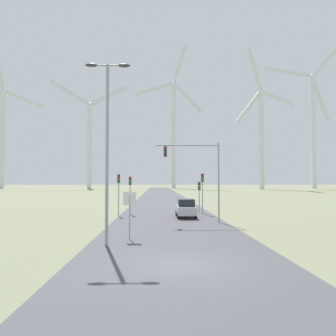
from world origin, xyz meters
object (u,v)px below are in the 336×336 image
at_px(wind_turbine_center, 174,124).
at_px(wind_turbine_far_right, 313,119).
at_px(traffic_light_post_near_left, 130,187).
at_px(traffic_light_post_mid_left, 119,186).
at_px(traffic_light_post_mid_right, 199,190).
at_px(wind_turbine_right, 261,128).
at_px(car_approaching, 186,208).
at_px(wind_turbine_left, 90,135).
at_px(streetlamp, 107,132).
at_px(wind_turbine_far_left, 3,128).
at_px(traffic_light_post_near_right, 202,185).
at_px(traffic_light_mast_overhead, 198,165).
at_px(stop_sign_near, 130,206).

height_order(wind_turbine_center, wind_turbine_far_right, wind_turbine_center).
height_order(traffic_light_post_near_left, traffic_light_post_mid_left, traffic_light_post_mid_left).
height_order(traffic_light_post_mid_right, wind_turbine_right, wind_turbine_right).
bearing_deg(car_approaching, wind_turbine_left, 105.90).
relative_size(streetlamp, wind_turbine_far_left, 0.16).
bearing_deg(car_approaching, traffic_light_post_mid_right, 66.62).
bearing_deg(traffic_light_post_mid_left, traffic_light_post_mid_right, 15.53).
bearing_deg(traffic_light_post_near_right, traffic_light_mast_overhead, -100.90).
height_order(wind_turbine_left, wind_turbine_right, wind_turbine_right).
distance_m(traffic_light_post_near_left, traffic_light_mast_overhead, 10.08).
bearing_deg(traffic_light_post_near_left, wind_turbine_center, 84.96).
relative_size(streetlamp, traffic_light_post_near_right, 2.34).
relative_size(traffic_light_post_mid_right, car_approaching, 0.85).
relative_size(wind_turbine_center, wind_turbine_right, 1.16).
xyz_separation_m(traffic_light_post_near_left, traffic_light_post_mid_left, (-1.08, -1.39, 0.15)).
bearing_deg(traffic_light_post_near_left, traffic_light_post_mid_left, -127.93).
xyz_separation_m(traffic_light_post_near_right, wind_turbine_far_right, (69.70, 117.59, 29.98)).
distance_m(traffic_light_mast_overhead, car_approaching, 5.81).
bearing_deg(traffic_light_post_near_left, wind_turbine_far_right, 56.56).
bearing_deg(wind_turbine_far_right, traffic_light_post_near_left, -123.44).
bearing_deg(stop_sign_near, wind_turbine_right, 68.62).
bearing_deg(wind_turbine_center, wind_turbine_far_right, -7.37).
bearing_deg(wind_turbine_left, traffic_light_post_near_right, -72.74).
bearing_deg(car_approaching, wind_turbine_right, 68.55).
bearing_deg(car_approaching, stop_sign_near, -110.76).
xyz_separation_m(streetlamp, car_approaching, (5.67, 13.94, -5.47)).
distance_m(stop_sign_near, wind_turbine_center, 144.96).
height_order(traffic_light_post_near_right, wind_turbine_far_left, wind_turbine_far_left).
bearing_deg(traffic_light_post_near_left, traffic_light_post_near_right, -0.41).
bearing_deg(traffic_light_post_mid_right, traffic_light_post_mid_left, -164.47).
distance_m(traffic_light_post_mid_right, wind_turbine_center, 128.54).
bearing_deg(traffic_light_mast_overhead, wind_turbine_center, 88.02).
bearing_deg(traffic_light_post_near_left, wind_turbine_far_left, 120.33).
distance_m(streetlamp, wind_turbine_far_right, 157.81).
relative_size(wind_turbine_left, wind_turbine_right, 0.81).
relative_size(streetlamp, wind_turbine_right, 0.17).
relative_size(traffic_light_post_near_right, traffic_light_mast_overhead, 0.63).
distance_m(streetlamp, wind_turbine_left, 140.24).
bearing_deg(wind_turbine_left, traffic_light_post_near_left, -76.28).
height_order(streetlamp, stop_sign_near, streetlamp).
bearing_deg(wind_turbine_left, traffic_light_post_mid_right, -72.68).
relative_size(wind_turbine_right, wind_turbine_far_right, 0.87).
xyz_separation_m(traffic_light_mast_overhead, wind_turbine_left, (-35.46, 126.05, 20.03)).
xyz_separation_m(streetlamp, traffic_light_post_near_left, (-0.13, 17.30, -3.40)).
xyz_separation_m(traffic_light_post_mid_right, car_approaching, (-1.91, -4.41, -1.65)).
bearing_deg(traffic_light_mast_overhead, traffic_light_post_near_left, 131.19).
distance_m(wind_turbine_left, wind_turbine_far_right, 106.90).
relative_size(stop_sign_near, traffic_light_post_mid_left, 0.68).
distance_m(streetlamp, wind_turbine_center, 146.12).
height_order(car_approaching, wind_turbine_center, wind_turbine_center).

